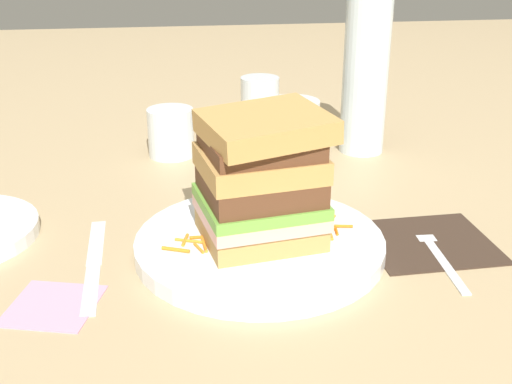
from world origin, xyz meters
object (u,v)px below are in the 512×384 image
main_plate (260,245)px  water_bottle (366,63)px  empty_tumbler_0 (171,132)px  napkin_dark (429,241)px  sandwich (261,179)px  juice_glass (292,141)px  knife (94,265)px  napkin_pink (53,305)px  fork (436,248)px  empty_tumbler_1 (260,109)px

main_plate → water_bottle: bearing=57.0°
empty_tumbler_0 → napkin_dark: bearing=-49.3°
sandwich → empty_tumbler_0: sandwich is taller
juice_glass → water_bottle: size_ratio=0.34×
napkin_dark → knife: size_ratio=0.68×
juice_glass → empty_tumbler_0: size_ratio=1.40×
sandwich → napkin_pink: (-0.21, -0.08, -0.08)m
juice_glass → napkin_pink: (-0.28, -0.32, -0.04)m
fork → knife: fork is taller
fork → main_plate: bearing=172.3°
sandwich → empty_tumbler_1: bearing=82.3°
sandwich → juice_glass: size_ratio=1.44×
napkin_dark → main_plate: bearing=179.0°
juice_glass → empty_tumbler_0: 0.19m
empty_tumbler_1 → napkin_pink: 0.53m
sandwich → fork: (0.19, -0.02, -0.08)m
juice_glass → water_bottle: (0.12, 0.07, 0.09)m
empty_tumbler_0 → napkin_pink: empty_tumbler_0 is taller
sandwich → empty_tumbler_0: (-0.09, 0.32, -0.05)m
knife → main_plate: bearing=3.1°
water_bottle → empty_tumbler_1: 0.18m
napkin_dark → water_bottle: size_ratio=0.46×
juice_glass → empty_tumbler_1: (-0.03, 0.14, 0.01)m
napkin_dark → napkin_pink: size_ratio=1.71×
juice_glass → napkin_pink: 0.43m
sandwich → empty_tumbler_1: sandwich is taller
main_plate → empty_tumbler_0: 0.33m
main_plate → empty_tumbler_1: empty_tumbler_1 is taller
fork → juice_glass: (-0.11, 0.26, 0.04)m
juice_glass → fork: bearing=-67.1°
empty_tumbler_0 → empty_tumbler_1: empty_tumbler_1 is taller
empty_tumbler_1 → water_bottle: bearing=-27.3°
juice_glass → napkin_pink: juice_glass is taller
fork → knife: (-0.36, 0.02, -0.00)m
juice_glass → water_bottle: bearing=29.5°
knife → juice_glass: juice_glass is taller
knife → empty_tumbler_1: bearing=59.8°
water_bottle → napkin_pink: 0.57m
fork → napkin_pink: (-0.39, -0.05, -0.00)m
knife → juice_glass: size_ratio=2.00×
empty_tumbler_1 → juice_glass: bearing=-80.1°
empty_tumbler_1 → sandwich: bearing=-97.7°
napkin_dark → fork: bearing=-92.2°
fork → empty_tumbler_1: (-0.14, 0.40, 0.05)m
juice_glass → empty_tumbler_1: 0.15m
water_bottle → napkin_pink: (-0.40, -0.38, -0.13)m
water_bottle → empty_tumbler_0: water_bottle is taller
napkin_dark → empty_tumbler_1: 0.41m
sandwich → water_bottle: water_bottle is taller
sandwich → napkin_dark: sandwich is taller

